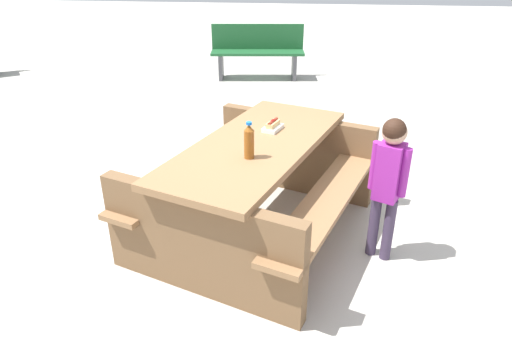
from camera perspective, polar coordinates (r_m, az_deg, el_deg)
name	(u,v)px	position (r m, az deg, el deg)	size (l,w,h in m)	color
ground_plane	(256,230)	(3.66, 0.00, -7.38)	(30.00, 30.00, 0.00)	#B7B2A8
picnic_table	(256,180)	(3.43, 0.00, -1.20)	(2.17, 1.93, 0.75)	olive
soda_bottle	(249,141)	(3.02, -0.86, 3.61)	(0.07, 0.07, 0.25)	brown
hotdog_tray	(273,126)	(3.52, 2.08, 5.51)	(0.21, 0.16, 0.08)	white
child_in_coat	(389,172)	(3.17, 16.09, -0.23)	(0.20, 0.24, 1.05)	#3F334C
park_bench_mid	(258,50)	(7.78, 0.20, 14.61)	(0.56, 1.53, 0.85)	#1E592D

